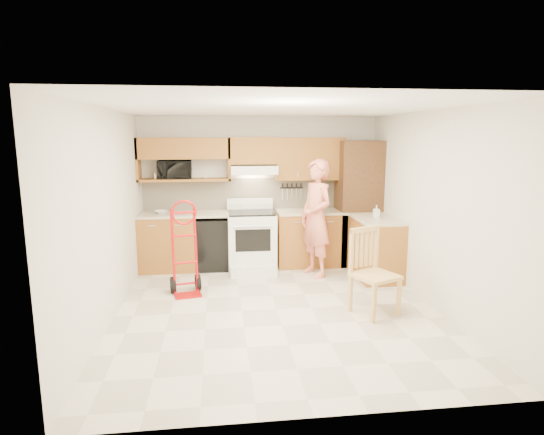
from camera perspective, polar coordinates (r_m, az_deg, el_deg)
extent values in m
cube|color=beige|center=(5.82, 0.60, -11.71)|extent=(4.00, 4.50, 0.02)
cube|color=white|center=(5.40, 0.66, 13.90)|extent=(4.00, 4.50, 0.02)
cube|color=beige|center=(7.70, -1.58, 3.43)|extent=(4.00, 0.02, 2.50)
cube|color=beige|center=(3.30, 5.80, -5.99)|extent=(4.00, 0.02, 2.50)
cube|color=beige|center=(5.58, -20.29, 0.16)|extent=(0.02, 4.50, 2.50)
cube|color=beige|center=(6.07, 19.80, 0.96)|extent=(0.02, 4.50, 2.50)
cube|color=beige|center=(7.68, -1.56, 3.04)|extent=(3.92, 0.03, 0.55)
cube|color=brown|center=(7.55, -13.14, -3.15)|extent=(0.90, 0.60, 0.90)
cube|color=black|center=(7.50, -7.43, -3.23)|extent=(0.60, 0.60, 0.85)
cube|color=brown|center=(7.65, 4.88, -2.72)|extent=(1.14, 0.60, 0.90)
cube|color=#BCAE8A|center=(7.42, -10.99, 0.42)|extent=(1.50, 0.63, 0.04)
cube|color=#BCAE8A|center=(7.56, 4.93, 0.75)|extent=(1.14, 0.63, 0.04)
cube|color=brown|center=(7.14, 13.06, -3.91)|extent=(0.60, 1.00, 0.90)
cube|color=#BCAE8A|center=(7.04, 13.21, -0.20)|extent=(0.63, 1.00, 0.04)
cube|color=brown|center=(7.75, 10.89, 1.81)|extent=(0.70, 0.60, 2.10)
cube|color=brown|center=(7.45, -11.20, 8.65)|extent=(1.50, 0.33, 0.34)
cube|color=brown|center=(7.49, -11.06, 4.75)|extent=(1.50, 0.33, 0.04)
cube|color=brown|center=(7.46, -2.40, 8.53)|extent=(0.76, 0.33, 0.44)
cube|color=brown|center=(7.60, 4.82, 7.48)|extent=(1.14, 0.33, 0.70)
cube|color=white|center=(7.41, -2.35, 6.12)|extent=(0.76, 0.46, 0.14)
imported|color=black|center=(7.48, -12.29, 6.00)|extent=(0.54, 0.37, 0.30)
imported|color=#E5785E|center=(6.98, 5.65, -0.09)|extent=(0.65, 0.78, 1.83)
imported|color=white|center=(7.05, 13.18, 0.77)|extent=(0.09, 0.10, 0.19)
imported|color=white|center=(7.46, -13.96, 0.69)|extent=(0.26, 0.26, 0.05)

